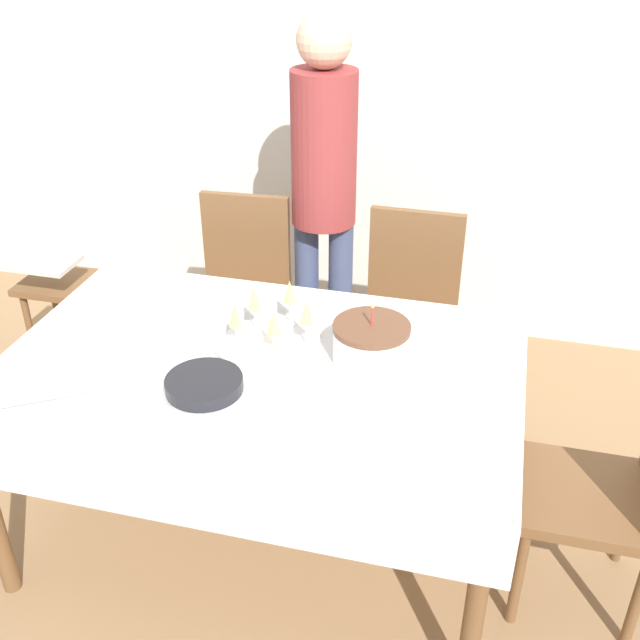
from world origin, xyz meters
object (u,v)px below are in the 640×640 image
Objects in this scene: dining_chair_far_right at (408,314)px; champagne_tray at (272,323)px; dining_chair_right_end at (620,479)px; plate_stack_main at (204,384)px; birthday_cake at (371,343)px; dining_chair_far_left at (242,293)px; person_standing at (324,177)px; high_chair at (57,298)px; plate_stack_dessert at (245,350)px.

dining_chair_far_right is 0.88m from champagne_tray.
plate_stack_main is (-1.29, -0.19, 0.26)m from dining_chair_right_end.
birthday_cake is (-0.82, 0.10, 0.31)m from dining_chair_right_end.
dining_chair_far_left is 1.00× the size of dining_chair_far_right.
birthday_cake is 1.05× the size of plate_stack_main.
person_standing is (-1.22, 1.05, 0.52)m from dining_chair_right_end.
plate_stack_main is at bearing -115.01° from dining_chair_far_right.
high_chair is (-1.09, 0.86, -0.30)m from plate_stack_main.
dining_chair_right_end reaches higher than plate_stack_dessert.
dining_chair_right_end is 4.88× the size of plate_stack_dessert.
dining_chair_right_end is 1.33× the size of high_chair.
dining_chair_right_end is at bearing 8.26° from plate_stack_main.
plate_stack_dessert is 0.11× the size of person_standing.
birthday_cake is 0.15× the size of person_standing.
champagne_tray is 0.20× the size of person_standing.
high_chair is at bearing -162.01° from person_standing.
champagne_tray is 0.13m from plate_stack_dessert.
dining_chair_right_end reaches higher than champagne_tray.
birthday_cake is 1.05m from person_standing.
birthday_cake is 0.55m from plate_stack_main.
birthday_cake is (0.73, -0.77, 0.31)m from dining_chair_far_left.
person_standing reaches higher than dining_chair_far_left.
plate_stack_main is (-0.12, -0.32, -0.05)m from champagne_tray.
champagne_tray is 0.35m from plate_stack_main.
birthday_cake is 0.42m from plate_stack_dessert.
dining_chair_far_left is at bearing 133.73° from birthday_cake.
dining_chair_far_right is at bearing 62.03° from plate_stack_dessert.
person_standing is at bearing 112.80° from birthday_cake.
dining_chair_far_left is 1.12m from plate_stack_main.
birthday_cake reaches higher than dining_chair_right_end.
person_standing is at bearing 86.76° from plate_stack_main.
person_standing is at bearing 89.02° from plate_stack_dessert.
person_standing is at bearing 157.01° from dining_chair_far_right.
dining_chair_far_right is at bearing -22.99° from person_standing.
champagne_tray is at bearing -23.91° from high_chair.
plate_stack_dessert is (0.32, -0.83, 0.26)m from dining_chair_far_left.
dining_chair_far_left is 3.74× the size of birthday_cake.
person_standing reaches higher than dining_chair_right_end.
birthday_cake reaches higher than champagne_tray.
plate_stack_main is at bearing -93.24° from person_standing.
dining_chair_right_end is at bearing -15.76° from high_chair.
champagne_tray is at bearing 173.45° from dining_chair_right_end.
dining_chair_right_end is at bearing -1.91° from plate_stack_dessert.
high_chair is (-1.16, -0.38, -0.55)m from person_standing.
dining_chair_far_left is at bearing 104.12° from plate_stack_main.
person_standing is (-0.42, 0.18, 0.52)m from dining_chair_far_right.
dining_chair_right_end is 0.56× the size of person_standing.
plate_stack_main is 1.42m from high_chair.
high_chair is (-0.83, -0.20, -0.03)m from dining_chair_far_left.
person_standing is (-0.40, 0.95, 0.20)m from birthday_cake.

